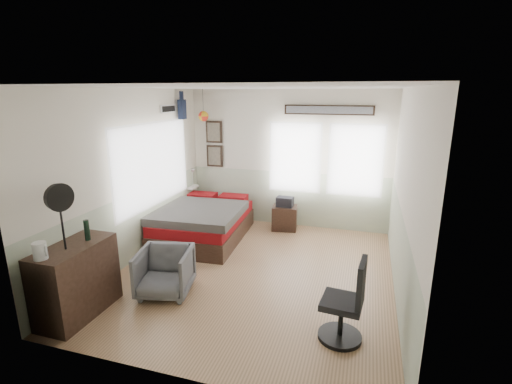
# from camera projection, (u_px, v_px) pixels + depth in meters

# --- Properties ---
(ground_plane) EXTENTS (4.00, 4.50, 0.01)m
(ground_plane) POSITION_uv_depth(u_px,v_px,m) (255.00, 273.00, 5.60)
(ground_plane) COLOR #936A49
(room_shell) EXTENTS (4.02, 4.52, 2.71)m
(room_shell) POSITION_uv_depth(u_px,v_px,m) (253.00, 165.00, 5.38)
(room_shell) COLOR silver
(room_shell) RESTS_ON ground_plane
(wall_decor) EXTENTS (3.55, 1.32, 1.44)m
(wall_decor) POSITION_uv_depth(u_px,v_px,m) (230.00, 121.00, 7.17)
(wall_decor) COLOR #332116
(wall_decor) RESTS_ON room_shell
(bed) EXTENTS (1.53, 2.07, 0.64)m
(bed) POSITION_uv_depth(u_px,v_px,m) (204.00, 222.00, 6.83)
(bed) COLOR black
(bed) RESTS_ON ground_plane
(dresser) EXTENTS (0.48, 1.00, 0.90)m
(dresser) POSITION_uv_depth(u_px,v_px,m) (77.00, 280.00, 4.45)
(dresser) COLOR black
(dresser) RESTS_ON ground_plane
(armchair) EXTENTS (0.81, 0.82, 0.63)m
(armchair) POSITION_uv_depth(u_px,v_px,m) (165.00, 272.00, 4.94)
(armchair) COLOR #595959
(armchair) RESTS_ON ground_plane
(nightstand) EXTENTS (0.52, 0.44, 0.47)m
(nightstand) POSITION_uv_depth(u_px,v_px,m) (285.00, 218.00, 7.32)
(nightstand) COLOR black
(nightstand) RESTS_ON ground_plane
(task_chair) EXTENTS (0.48, 0.48, 0.96)m
(task_chair) POSITION_uv_depth(u_px,v_px,m) (347.00, 308.00, 3.98)
(task_chair) COLOR black
(task_chair) RESTS_ON ground_plane
(kettle) EXTENTS (0.17, 0.14, 0.19)m
(kettle) POSITION_uv_depth(u_px,v_px,m) (40.00, 251.00, 3.95)
(kettle) COLOR silver
(kettle) RESTS_ON dresser
(bottle) EXTENTS (0.06, 0.06, 0.25)m
(bottle) POSITION_uv_depth(u_px,v_px,m) (87.00, 230.00, 4.46)
(bottle) COLOR black
(bottle) RESTS_ON dresser
(stand_fan) EXTENTS (0.16, 0.31, 0.78)m
(stand_fan) POSITION_uv_depth(u_px,v_px,m) (59.00, 198.00, 4.07)
(stand_fan) COLOR black
(stand_fan) RESTS_ON dresser
(black_bag) EXTENTS (0.33, 0.22, 0.19)m
(black_bag) POSITION_uv_depth(u_px,v_px,m) (285.00, 202.00, 7.23)
(black_bag) COLOR black
(black_bag) RESTS_ON nightstand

